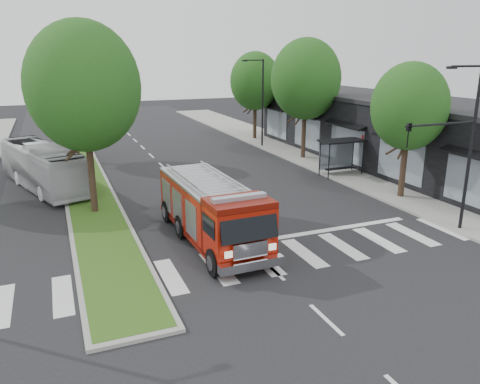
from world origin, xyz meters
name	(u,v)px	position (x,y,z in m)	size (l,w,h in m)	color
ground	(237,236)	(0.00, 0.00, 0.00)	(140.00, 140.00, 0.00)	black
sidewalk_right	(340,167)	(12.50, 10.00, 0.07)	(5.00, 80.00, 0.15)	gray
median	(80,166)	(-6.00, 18.00, 0.08)	(3.00, 50.00, 0.15)	gray
storefront_row	(390,132)	(17.00, 10.00, 2.50)	(8.00, 30.00, 5.00)	black
bus_shelter	(341,147)	(11.20, 8.15, 2.04)	(3.20, 1.60, 2.61)	black
tree_right_near	(409,107)	(11.50, 2.00, 5.51)	(4.40, 4.40, 8.05)	black
tree_right_mid	(306,79)	(11.50, 14.00, 6.49)	(5.60, 5.60, 9.72)	black
tree_right_far	(255,81)	(11.50, 24.00, 5.84)	(5.00, 5.00, 8.73)	black
tree_median_near	(84,87)	(-6.00, 6.00, 6.81)	(5.80, 5.80, 10.16)	black
tree_median_far	(70,80)	(-6.00, 20.00, 6.49)	(5.60, 5.60, 9.72)	black
streetlight_right_near	(458,139)	(9.61, -3.50, 4.67)	(4.08, 0.22, 8.00)	black
streetlight_right_far	(261,99)	(10.35, 20.00, 4.48)	(2.11, 0.20, 8.00)	black
fire_engine	(212,211)	(-1.29, -0.12, 1.48)	(3.00, 8.97, 3.08)	#5F0D05
city_bus	(43,166)	(-8.50, 12.46, 1.46)	(2.45, 10.48, 2.92)	silver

